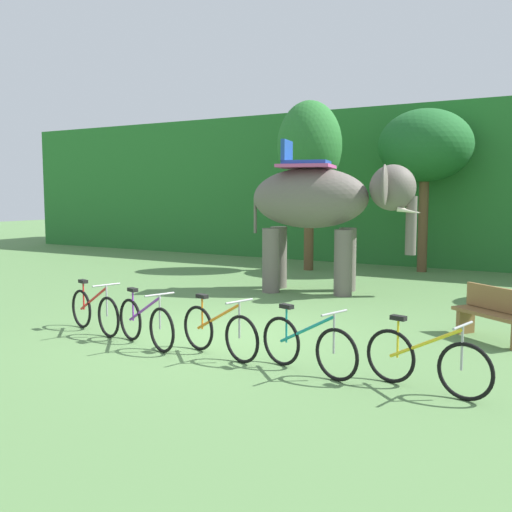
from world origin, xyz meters
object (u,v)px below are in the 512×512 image
Objects in this scene: tree_left at (425,147)px; bike_purple at (145,323)px; bike_teal at (307,345)px; tree_right at (310,148)px; bike_orange at (219,331)px; bike_yellow at (426,361)px; wooden_bench at (495,313)px; elephant at (323,204)px; bike_red at (94,311)px.

tree_left is 3.10× the size of bike_purple.
bike_purple is at bearing -179.30° from bike_teal.
tree_right is at bearing -156.54° from tree_left.
bike_purple is at bearing -175.56° from bike_orange.
wooden_bench is (0.33, 3.16, 0.09)m from bike_yellow.
tree_left is 11.90m from bike_orange.
tree_left is 3.01× the size of bike_yellow.
elephant is 2.52× the size of bike_yellow.
bike_orange and bike_teal have the same top height.
tree_right is 10.41m from bike_red.
bike_yellow is 3.17m from wooden_bench.
bike_teal is at bearing -67.62° from elephant.
tree_left is at bearing 89.81° from bike_orange.
tree_left is at bearing 75.88° from bike_red.
bike_red is at bearing 178.31° from bike_yellow.
elephant is 7.03m from bike_teal.
tree_right is 12.32m from bike_yellow.
bike_purple is 0.98× the size of bike_orange.
tree_right is 1.27× the size of elephant.
tree_left is at bearing 105.15° from bike_yellow.
tree_left is 3.04× the size of bike_teal.
bike_teal is (4.29, -0.23, 0.00)m from bike_red.
elephant is 5.73m from wooden_bench.
tree_right reaches higher than bike_yellow.
bike_yellow is at bearing 2.15° from bike_teal.
tree_right is 3.25× the size of bike_red.
bike_teal is (2.88, 0.04, 0.00)m from bike_purple.
elephant is 6.54m from bike_red.
bike_purple is (-0.29, -6.32, -1.82)m from elephant.
bike_purple and bike_yellow have the same top height.
tree_left is 12.30m from bike_yellow.
bike_yellow is at bearing -96.00° from wooden_bench.
bike_red is 4.30m from bike_teal.
bike_yellow is (6.35, -9.95, -3.52)m from tree_right.
bike_teal is 0.99× the size of bike_yellow.
bike_yellow reaches higher than wooden_bench.
bike_red is at bearing 176.64° from bike_orange.
tree_left reaches higher than bike_red.
bike_yellow is at bearing -0.19° from bike_orange.
wooden_bench is at bearing 58.97° from bike_teal.
tree_right is at bearing 134.52° from wooden_bench.
tree_right reaches higher than wooden_bench.
tree_right is 11.03m from bike_orange.
bike_teal is at bearing -64.61° from tree_right.
bike_red is 1.13× the size of wooden_bench.
elephant is at bearing 145.86° from wooden_bench.
tree_right reaches higher than bike_purple.
bike_teal is 1.14× the size of wooden_bench.
tree_right is 3.68× the size of wooden_bench.
bike_orange is at bearing -80.21° from elephant.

